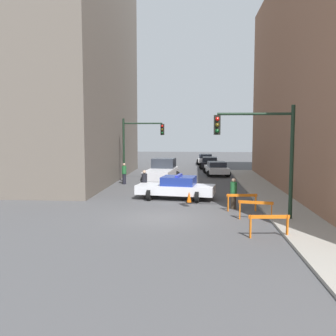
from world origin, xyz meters
The scene contains 17 objects.
ground_plane centered at (0.00, 0.00, 0.00)m, with size 120.00×120.00×0.00m, color #4C4C4F.
sidewalk_right centered at (6.20, 0.00, 0.06)m, with size 2.40×44.00×0.12m.
building_corner_left centered at (-12.00, 14.00, 9.13)m, with size 14.00×20.00×18.27m.
traffic_light_near centered at (4.73, -0.17, 3.53)m, with size 3.64×0.35×5.20m.
traffic_light_far centered at (-3.30, 12.87, 3.40)m, with size 3.44×0.35×5.20m.
police_car centered at (0.36, 5.08, 0.72)m, with size 4.93×2.82×1.52m.
white_truck centered at (-1.24, 12.88, 0.91)m, with size 2.98×5.57×1.90m.
parked_car_near centered at (3.49, 17.96, 0.67)m, with size 2.55×4.46×1.31m.
parked_car_mid centered at (3.09, 24.54, 0.67)m, with size 2.40×4.38×1.31m.
parked_car_far centered at (2.74, 30.19, 0.67)m, with size 2.33×4.34×1.31m.
pedestrian_crossing centered at (-1.75, 6.09, 0.86)m, with size 0.49×0.49×1.66m.
pedestrian_corner centered at (-4.10, 11.39, 0.86)m, with size 0.37×0.37×1.66m.
pedestrian_sidewalk centered at (3.55, 2.38, 0.86)m, with size 0.40×0.40×1.66m.
barrier_front centered at (4.39, -3.06, 0.62)m, with size 1.60×0.30×0.90m.
barrier_mid centered at (4.33, -0.12, 0.62)m, with size 1.58×0.46×0.90m.
barrier_back centered at (3.94, 1.86, 0.62)m, with size 1.60×0.32×0.90m.
traffic_cone centered at (1.16, 3.95, 0.32)m, with size 0.36×0.36×0.66m.
Camera 1 is at (1.54, -17.53, 4.10)m, focal length 40.00 mm.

